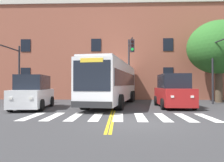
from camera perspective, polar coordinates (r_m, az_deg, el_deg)
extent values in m
plane|color=#38383A|center=(9.80, 6.90, -10.82)|extent=(120.00, 120.00, 0.00)
cube|color=white|center=(12.41, -20.17, -8.64)|extent=(0.52, 3.00, 0.01)
cube|color=white|center=(12.02, -15.09, -8.92)|extent=(0.52, 3.00, 0.01)
cube|color=white|center=(11.72, -9.71, -9.14)|extent=(0.52, 3.00, 0.01)
cube|color=white|center=(11.54, -4.09, -9.29)|extent=(0.52, 3.00, 0.01)
cube|color=white|center=(11.46, 1.66, -9.35)|extent=(0.52, 3.00, 0.01)
cube|color=white|center=(11.50, 7.42, -9.31)|extent=(0.52, 3.00, 0.01)
cube|color=white|center=(11.65, 13.09, -9.19)|extent=(0.52, 3.00, 0.01)
cube|color=white|center=(11.90, 18.57, -8.98)|extent=(0.52, 3.00, 0.01)
cube|color=white|center=(12.26, 23.76, -8.72)|extent=(0.52, 3.00, 0.01)
cube|color=gold|center=(25.40, 0.92, -4.69)|extent=(0.12, 36.00, 0.01)
cube|color=gold|center=(25.39, 1.29, -4.69)|extent=(0.12, 36.00, 0.01)
cube|color=white|center=(18.14, 0.21, -0.44)|extent=(4.38, 12.31, 2.91)
cube|color=black|center=(17.95, 4.02, 0.50)|extent=(1.87, 10.96, 1.05)
cube|color=black|center=(18.42, -3.50, 0.46)|extent=(1.87, 10.96, 1.05)
cube|color=black|center=(12.28, -5.37, 1.40)|extent=(2.15, 0.38, 1.75)
cube|color=yellow|center=(12.34, -5.37, 5.46)|extent=(1.31, 0.25, 0.24)
cube|color=#232326|center=(12.29, -5.42, -6.18)|extent=(2.35, 0.49, 0.36)
cube|color=silver|center=(18.22, 0.21, 4.39)|extent=(4.16, 11.81, 0.16)
cylinder|color=black|center=(14.30, 1.78, -5.57)|extent=(0.73, 1.13, 1.05)
cylinder|color=black|center=(14.86, -7.04, -5.38)|extent=(0.73, 1.13, 1.05)
cylinder|color=black|center=(20.68, 4.84, -4.11)|extent=(0.73, 1.13, 1.05)
cylinder|color=black|center=(21.07, -1.41, -4.06)|extent=(0.73, 1.13, 1.05)
cylinder|color=black|center=(21.77, 5.18, -3.95)|extent=(0.73, 1.13, 1.05)
cylinder|color=black|center=(22.15, -0.77, -3.90)|extent=(0.73, 1.13, 1.05)
cube|color=white|center=(16.15, -19.92, -4.10)|extent=(2.41, 5.13, 1.12)
cube|color=black|center=(16.17, -19.86, -0.35)|extent=(2.02, 3.24, 0.99)
cube|color=white|center=(13.59, -20.50, -4.24)|extent=(0.20, 0.06, 0.14)
cube|color=white|center=(13.95, -24.99, -4.12)|extent=(0.20, 0.06, 0.14)
cylinder|color=black|center=(14.45, -17.89, -6.05)|extent=(0.30, 0.78, 0.76)
cylinder|color=black|center=(15.03, -25.12, -5.80)|extent=(0.30, 0.78, 0.76)
cylinder|color=black|center=(17.44, -15.46, -5.16)|extent=(0.30, 0.78, 0.76)
cylinder|color=black|center=(17.92, -21.58, -5.01)|extent=(0.30, 0.78, 0.76)
cube|color=#AD1E1E|center=(16.62, 15.71, -3.89)|extent=(2.09, 4.85, 1.20)
cube|color=black|center=(16.65, 15.65, -0.05)|extent=(1.86, 3.02, 1.03)
cube|color=white|center=(14.43, 20.24, -3.86)|extent=(0.20, 0.04, 0.14)
cube|color=white|center=(14.11, 15.51, -3.95)|extent=(0.20, 0.04, 0.14)
cylinder|color=black|center=(15.48, 20.72, -5.68)|extent=(0.23, 0.76, 0.76)
cylinder|color=black|center=(14.98, 13.12, -5.88)|extent=(0.23, 0.76, 0.76)
cylinder|color=black|center=(18.35, 17.83, -4.94)|extent=(0.23, 0.76, 0.76)
cylinder|color=black|center=(17.92, 11.39, -5.06)|extent=(0.23, 0.76, 0.76)
cylinder|color=#28282D|center=(20.58, 24.80, 2.24)|extent=(0.16, 0.16, 5.56)
cylinder|color=#28282D|center=(19.66, 26.58, 9.50)|extent=(0.31, 2.73, 0.11)
cylinder|color=#28282D|center=(20.78, -23.10, 1.50)|extent=(0.16, 0.16, 5.06)
cylinder|color=#28282D|center=(19.12, -25.74, 7.98)|extent=(0.12, 4.18, 0.11)
cylinder|color=#28282D|center=(20.77, 4.43, 2.68)|extent=(0.16, 0.16, 5.96)
cylinder|color=#28282D|center=(19.39, 4.84, 10.11)|extent=(0.25, 3.40, 0.11)
cube|color=#28282D|center=(17.77, 5.30, 9.16)|extent=(0.35, 0.29, 1.00)
cylinder|color=black|center=(17.67, 5.34, 10.20)|extent=(0.22, 0.04, 0.22)
cylinder|color=black|center=(17.62, 5.35, 9.24)|extent=(0.22, 0.04, 0.22)
cylinder|color=green|center=(17.57, 5.35, 8.28)|extent=(0.22, 0.04, 0.22)
cylinder|color=#4C3D2D|center=(22.78, 26.11, -1.20)|extent=(0.66, 0.66, 3.06)
ellipsoid|color=#2D6B28|center=(23.04, 26.04, 7.93)|extent=(7.69, 7.56, 5.00)
cube|color=#9E5642|center=(29.29, -3.15, 7.02)|extent=(39.70, 9.61, 11.43)
cube|color=beige|center=(25.90, -4.18, 20.27)|extent=(39.70, 0.16, 0.60)
cube|color=black|center=(26.30, -21.66, 1.73)|extent=(1.10, 0.06, 1.40)
cube|color=black|center=(24.23, -4.19, 1.88)|extent=(1.10, 0.06, 1.40)
cube|color=black|center=(24.67, 14.48, 1.86)|extent=(1.10, 0.06, 1.40)
cube|color=black|center=(26.64, -21.62, 8.62)|extent=(1.10, 0.06, 1.40)
cube|color=black|center=(24.60, -4.18, 9.35)|extent=(1.10, 0.06, 1.40)
cube|color=black|center=(25.03, 14.45, 9.20)|extent=(1.10, 0.06, 1.40)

